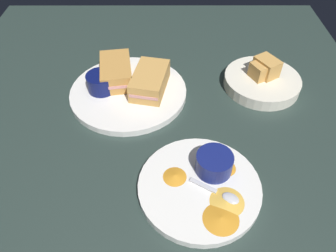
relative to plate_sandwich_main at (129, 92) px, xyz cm
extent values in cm
cube|color=#283833|center=(4.42, 6.94, -2.30)|extent=(110.00, 110.00, 3.00)
cylinder|color=white|center=(0.00, 0.00, 0.00)|extent=(29.07, 29.07, 1.60)
cube|color=tan|center=(-0.62, 5.49, 3.20)|extent=(14.26, 10.04, 4.80)
cube|color=#DB938E|center=(-0.62, 5.49, 3.20)|extent=(14.39, 9.50, 0.80)
cube|color=#C68C42|center=(-4.44, -3.28, 3.20)|extent=(13.98, 9.44, 4.80)
cube|color=#DB938E|center=(-4.44, -3.28, 3.20)|extent=(14.15, 8.88, 0.80)
cylinder|color=#0C144C|center=(-0.29, -6.53, 2.96)|extent=(6.99, 6.99, 4.31)
cylinder|color=black|center=(-0.29, -6.53, 4.71)|extent=(5.73, 5.73, 0.60)
cube|color=silver|center=(-1.14, 3.17, 1.05)|extent=(1.28, 5.55, 0.40)
ellipsoid|color=silver|center=(-0.66, -2.31, 1.20)|extent=(2.47, 3.38, 0.80)
cylinder|color=white|center=(28.08, 15.86, 0.00)|extent=(23.36, 23.36, 1.60)
cylinder|color=navy|center=(24.58, 18.78, 2.77)|extent=(7.15, 7.15, 3.95)
cylinder|color=olive|center=(24.58, 18.78, 4.35)|extent=(5.87, 5.87, 0.60)
cube|color=silver|center=(28.47, 16.50, 1.05)|extent=(3.54, 5.12, 0.40)
ellipsoid|color=silver|center=(31.32, 21.21, 1.20)|extent=(3.54, 3.88, 0.80)
cone|color=gold|center=(31.83, 20.53, 1.10)|extent=(8.76, 8.76, 0.60)
cone|color=orange|center=(35.18, 19.04, 1.10)|extent=(8.55, 8.55, 0.60)
cone|color=orange|center=(24.28, 21.16, 1.10)|extent=(5.95, 5.95, 0.60)
cone|color=orange|center=(26.33, 11.21, 1.10)|extent=(6.51, 6.51, 0.60)
cylinder|color=silver|center=(-3.33, 34.15, 0.70)|extent=(19.29, 19.29, 3.00)
cube|color=tan|center=(-4.61, 34.83, 4.45)|extent=(7.41, 6.89, 4.49)
cube|color=tan|center=(-3.80, 33.88, 4.13)|extent=(6.63, 7.34, 3.87)
camera|label=1|loc=(61.90, 9.88, 51.17)|focal=33.89mm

